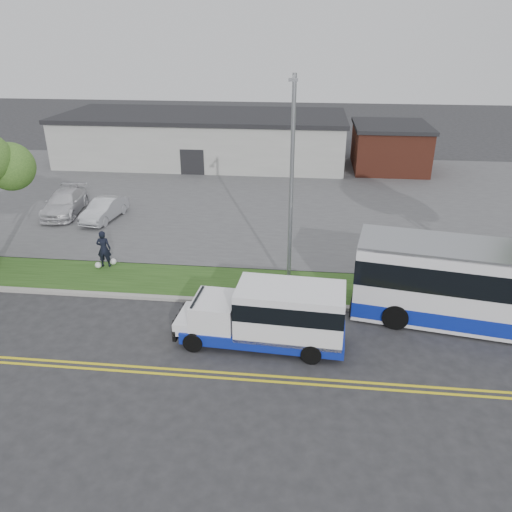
# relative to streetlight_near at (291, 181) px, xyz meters

# --- Properties ---
(ground) EXTENTS (140.00, 140.00, 0.00)m
(ground) POSITION_rel_streetlight_near_xyz_m (-3.00, -2.73, -5.23)
(ground) COLOR #28282B
(ground) RESTS_ON ground
(lane_line_north) EXTENTS (70.00, 0.12, 0.01)m
(lane_line_north) POSITION_rel_streetlight_near_xyz_m (-3.00, -6.58, -5.23)
(lane_line_north) COLOR yellow
(lane_line_north) RESTS_ON ground
(lane_line_south) EXTENTS (70.00, 0.12, 0.01)m
(lane_line_south) POSITION_rel_streetlight_near_xyz_m (-3.00, -6.88, -5.23)
(lane_line_south) COLOR yellow
(lane_line_south) RESTS_ON ground
(curb) EXTENTS (80.00, 0.30, 0.15)m
(curb) POSITION_rel_streetlight_near_xyz_m (-3.00, -1.63, -5.16)
(curb) COLOR #9E9B93
(curb) RESTS_ON ground
(verge) EXTENTS (80.00, 3.30, 0.10)m
(verge) POSITION_rel_streetlight_near_xyz_m (-3.00, 0.17, -5.18)
(verge) COLOR #234416
(verge) RESTS_ON ground
(parking_lot) EXTENTS (80.00, 25.00, 0.10)m
(parking_lot) POSITION_rel_streetlight_near_xyz_m (-3.00, 14.27, -5.18)
(parking_lot) COLOR #4C4C4F
(parking_lot) RESTS_ON ground
(commercial_building) EXTENTS (25.40, 10.40, 4.35)m
(commercial_building) POSITION_rel_streetlight_near_xyz_m (-9.00, 24.27, -3.05)
(commercial_building) COLOR #9E9E99
(commercial_building) RESTS_ON ground
(brick_wing) EXTENTS (6.30, 7.30, 3.90)m
(brick_wing) POSITION_rel_streetlight_near_xyz_m (7.50, 23.27, -3.27)
(brick_wing) COLOR brown
(brick_wing) RESTS_ON ground
(streetlight_near) EXTENTS (0.35, 1.53, 9.50)m
(streetlight_near) POSITION_rel_streetlight_near_xyz_m (0.00, 0.00, 0.00)
(streetlight_near) COLOR gray
(streetlight_near) RESTS_ON verge
(shuttle_bus) EXTENTS (6.63, 2.53, 2.49)m
(shuttle_bus) POSITION_rel_streetlight_near_xyz_m (-0.37, -4.57, -3.90)
(shuttle_bus) COLOR #0D2195
(shuttle_bus) RESTS_ON ground
(transit_bus) EXTENTS (12.52, 4.85, 3.39)m
(transit_bus) POSITION_rel_streetlight_near_xyz_m (8.93, -2.33, -3.52)
(transit_bus) COLOR white
(transit_bus) RESTS_ON ground
(pedestrian) EXTENTS (0.76, 0.55, 1.93)m
(pedestrian) POSITION_rel_streetlight_near_xyz_m (-9.41, 1.27, -4.17)
(pedestrian) COLOR black
(pedestrian) RESTS_ON verge
(parked_car_a) EXTENTS (1.93, 4.23, 1.34)m
(parked_car_a) POSITION_rel_streetlight_near_xyz_m (-12.09, 7.95, -4.46)
(parked_car_a) COLOR silver
(parked_car_a) RESTS_ON parking_lot
(parked_car_b) EXTENTS (2.77, 5.30, 1.47)m
(parked_car_b) POSITION_rel_streetlight_near_xyz_m (-15.11, 8.79, -4.40)
(parked_car_b) COLOR silver
(parked_car_b) RESTS_ON parking_lot
(grocery_bag_left) EXTENTS (0.32, 0.32, 0.32)m
(grocery_bag_left) POSITION_rel_streetlight_near_xyz_m (-9.71, 1.02, -4.97)
(grocery_bag_left) COLOR white
(grocery_bag_left) RESTS_ON verge
(grocery_bag_right) EXTENTS (0.32, 0.32, 0.32)m
(grocery_bag_right) POSITION_rel_streetlight_near_xyz_m (-9.11, 1.52, -4.97)
(grocery_bag_right) COLOR white
(grocery_bag_right) RESTS_ON verge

